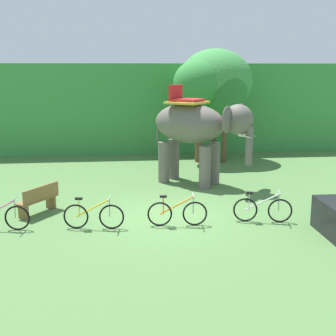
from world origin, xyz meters
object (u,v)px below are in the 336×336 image
object	(u,v)px
tree_far_left	(215,81)
bike_yellow	(94,216)
bike_orange	(177,213)
wooden_bench	(39,199)
elephant	(197,128)
tree_right	(200,85)
bike_white	(262,209)
tree_center	(225,94)

from	to	relation	value
tree_far_left	bike_yellow	size ratio (longest dim) A/B	3.12
bike_orange	wooden_bench	xyz separation A→B (m)	(-4.09, 1.56, 0.09)
bike_orange	wooden_bench	world-z (taller)	bike_orange
elephant	wooden_bench	bearing A→B (deg)	-149.80
tree_right	bike_orange	xyz separation A→B (m)	(-2.19, -8.99, -3.25)
bike_white	tree_center	bearing A→B (deg)	84.48
tree_right	wooden_bench	xyz separation A→B (m)	(-6.28, -7.43, -3.16)
tree_far_left	bike_yellow	distance (m)	11.58
tree_right	bike_yellow	xyz separation A→B (m)	(-4.54, -8.99, -3.25)
bike_yellow	bike_orange	bearing A→B (deg)	0.00
bike_yellow	wooden_bench	world-z (taller)	bike_yellow
tree_right	wooden_bench	world-z (taller)	tree_right
tree_far_left	elephant	distance (m)	5.45
tree_right	elephant	distance (m)	4.58
bike_yellow	bike_white	world-z (taller)	same
tree_center	bike_yellow	xyz separation A→B (m)	(-5.71, -8.77, -2.83)
bike_white	wooden_bench	distance (m)	6.78
bike_yellow	wooden_bench	xyz separation A→B (m)	(-1.74, 1.56, 0.09)
tree_right	tree_far_left	size ratio (longest dim) A/B	0.91
tree_right	elephant	world-z (taller)	tree_right
tree_right	bike_white	distance (m)	9.51
tree_center	bike_orange	bearing A→B (deg)	-110.95
bike_yellow	bike_orange	xyz separation A→B (m)	(2.36, 0.00, 0.00)
wooden_bench	tree_center	bearing A→B (deg)	44.06
bike_white	bike_yellow	bearing A→B (deg)	-179.23
tree_far_left	bike_white	xyz separation A→B (m)	(-0.54, -9.60, -3.39)
elephant	bike_white	world-z (taller)	elephant
tree_right	bike_white	size ratio (longest dim) A/B	2.86
elephant	bike_white	bearing A→B (deg)	-75.93
elephant	bike_yellow	bearing A→B (deg)	-128.07
elephant	bike_white	size ratio (longest dim) A/B	2.31
tree_far_left	wooden_bench	distance (m)	11.29
tree_center	tree_right	bearing A→B (deg)	169.21
bike_orange	elephant	bearing A→B (deg)	74.09
tree_center	wooden_bench	world-z (taller)	tree_center
elephant	bike_orange	distance (m)	5.24
elephant	bike_yellow	xyz separation A→B (m)	(-3.70, -4.73, -1.82)
bike_white	wooden_bench	size ratio (longest dim) A/B	1.14
elephant	bike_orange	size ratio (longest dim) A/B	2.28
tree_far_left	bike_white	distance (m)	10.19
wooden_bench	bike_white	bearing A→B (deg)	-12.75
elephant	wooden_bench	world-z (taller)	elephant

